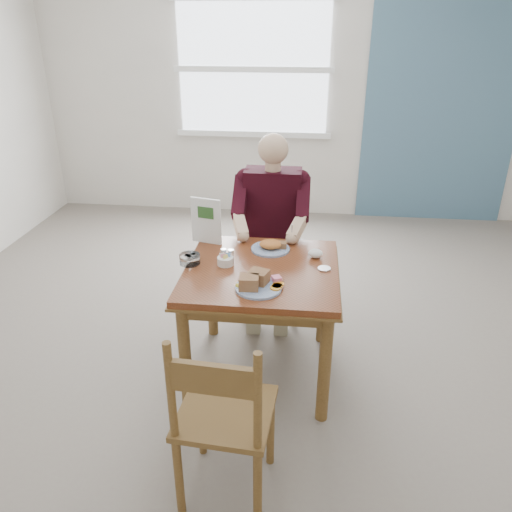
# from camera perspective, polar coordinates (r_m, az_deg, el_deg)

# --- Properties ---
(floor) EXTENTS (6.00, 6.00, 0.00)m
(floor) POSITION_cam_1_polar(r_m,az_deg,el_deg) (3.35, 0.56, -12.90)
(floor) COLOR #6F6159
(floor) RESTS_ON ground
(wall_back) EXTENTS (5.50, 0.00, 5.50)m
(wall_back) POSITION_cam_1_polar(r_m,az_deg,el_deg) (5.66, 3.96, 18.48)
(wall_back) COLOR beige
(wall_back) RESTS_ON ground
(accent_panel) EXTENTS (1.60, 0.02, 2.80)m
(accent_panel) POSITION_cam_1_polar(r_m,az_deg,el_deg) (5.79, 20.72, 17.16)
(accent_panel) COLOR #466A82
(accent_panel) RESTS_ON ground
(lemon_wedge) EXTENTS (0.06, 0.05, 0.03)m
(lemon_wedge) POSITION_cam_1_polar(r_m,az_deg,el_deg) (2.72, -1.81, -3.42)
(lemon_wedge) COLOR yellow
(lemon_wedge) RESTS_ON table
(napkin) EXTENTS (0.10, 0.08, 0.06)m
(napkin) POSITION_cam_1_polar(r_m,az_deg,el_deg) (3.08, 6.81, 0.29)
(napkin) COLOR white
(napkin) RESTS_ON table
(metal_dish) EXTENTS (0.10, 0.10, 0.01)m
(metal_dish) POSITION_cam_1_polar(r_m,az_deg,el_deg) (2.96, 7.81, -1.45)
(metal_dish) COLOR silver
(metal_dish) RESTS_ON table
(window) EXTENTS (1.72, 0.04, 1.42)m
(window) POSITION_cam_1_polar(r_m,az_deg,el_deg) (5.64, -0.33, 20.56)
(window) COLOR white
(window) RESTS_ON wall_back
(table) EXTENTS (0.92, 0.92, 0.75)m
(table) POSITION_cam_1_polar(r_m,az_deg,el_deg) (3.00, 0.61, -3.28)
(table) COLOR brown
(table) RESTS_ON ground
(chair_far) EXTENTS (0.42, 0.42, 0.95)m
(chair_far) POSITION_cam_1_polar(r_m,az_deg,el_deg) (3.78, 1.85, 0.36)
(chair_far) COLOR brown
(chair_far) RESTS_ON ground
(chair_near) EXTENTS (0.45, 0.45, 0.95)m
(chair_near) POSITION_cam_1_polar(r_m,az_deg,el_deg) (2.33, -3.76, -17.94)
(chair_near) COLOR brown
(chair_near) RESTS_ON ground
(diner) EXTENTS (0.53, 0.56, 1.39)m
(diner) POSITION_cam_1_polar(r_m,az_deg,el_deg) (3.57, 1.80, 4.59)
(diner) COLOR gray
(diner) RESTS_ON chair_far
(near_plate) EXTENTS (0.28, 0.28, 0.09)m
(near_plate) POSITION_cam_1_polar(r_m,az_deg,el_deg) (2.72, 0.12, -3.10)
(near_plate) COLOR white
(near_plate) RESTS_ON table
(far_plate) EXTENTS (0.26, 0.26, 0.07)m
(far_plate) POSITION_cam_1_polar(r_m,az_deg,el_deg) (3.17, 1.76, 1.12)
(far_plate) COLOR white
(far_plate) RESTS_ON table
(caddy) EXTENTS (0.12, 0.12, 0.07)m
(caddy) POSITION_cam_1_polar(r_m,az_deg,el_deg) (2.98, -3.53, -0.56)
(caddy) COLOR white
(caddy) RESTS_ON table
(shakers) EXTENTS (0.08, 0.04, 0.08)m
(shakers) POSITION_cam_1_polar(r_m,az_deg,el_deg) (3.02, -3.30, 0.09)
(shakers) COLOR white
(shakers) RESTS_ON table
(creamer) EXTENTS (0.14, 0.14, 0.06)m
(creamer) POSITION_cam_1_polar(r_m,az_deg,el_deg) (3.02, -7.58, -0.33)
(creamer) COLOR white
(creamer) RESTS_ON table
(menu) EXTENTS (0.20, 0.06, 0.30)m
(menu) POSITION_cam_1_polar(r_m,az_deg,el_deg) (3.24, -5.72, 4.04)
(menu) COLOR white
(menu) RESTS_ON table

